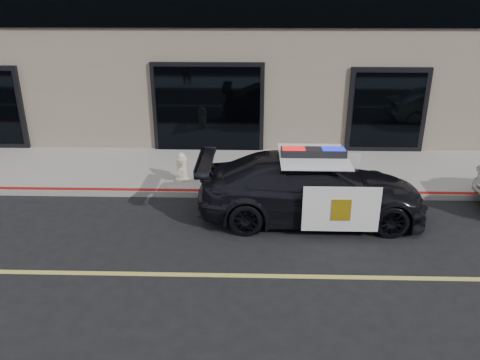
{
  "coord_description": "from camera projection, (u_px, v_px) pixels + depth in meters",
  "views": [
    {
      "loc": [
        0.39,
        -7.25,
        4.8
      ],
      "look_at": [
        0.12,
        2.2,
        1.0
      ],
      "focal_mm": 35.0,
      "sensor_mm": 36.0,
      "label": 1
    }
  ],
  "objects": [
    {
      "name": "ground",
      "position": [
        230.0,
        276.0,
        8.53
      ],
      "size": [
        120.0,
        120.0,
        0.0
      ],
      "primitive_type": "plane",
      "color": "black",
      "rests_on": "ground"
    },
    {
      "name": "police_car",
      "position": [
        311.0,
        187.0,
        10.46
      ],
      "size": [
        2.33,
        5.09,
        1.66
      ],
      "color": "black",
      "rests_on": "ground"
    },
    {
      "name": "sidewalk_n",
      "position": [
        239.0,
        170.0,
        13.37
      ],
      "size": [
        60.0,
        3.5,
        0.15
      ],
      "primitive_type": "cube",
      "color": "gray",
      "rests_on": "ground"
    },
    {
      "name": "fire_hydrant",
      "position": [
        182.0,
        168.0,
        12.29
      ],
      "size": [
        0.36,
        0.5,
        0.79
      ],
      "color": "beige",
      "rests_on": "sidewalk_n"
    }
  ]
}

